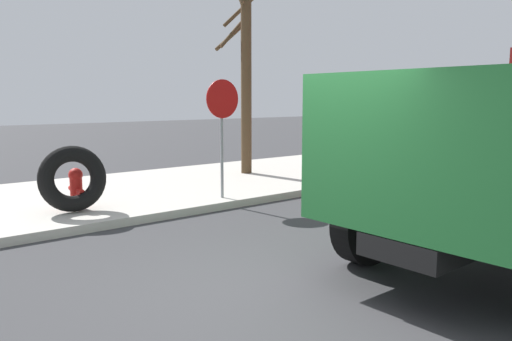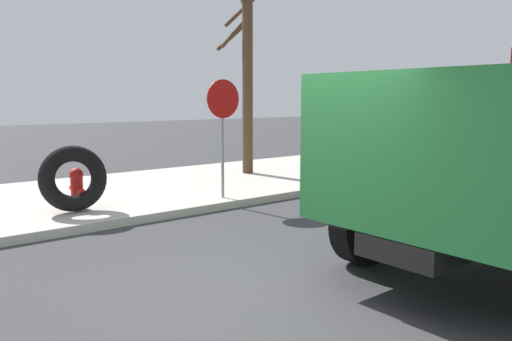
{
  "view_description": "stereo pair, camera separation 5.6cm",
  "coord_description": "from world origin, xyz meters",
  "px_view_note": "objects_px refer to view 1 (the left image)",
  "views": [
    {
      "loc": [
        -3.5,
        -3.78,
        2.14
      ],
      "look_at": [
        1.76,
        2.63,
        0.95
      ],
      "focal_mm": 35.48,
      "sensor_mm": 36.0,
      "label": 1
    },
    {
      "loc": [
        -3.46,
        -3.81,
        2.14
      ],
      "look_at": [
        1.76,
        2.63,
        0.95
      ],
      "focal_mm": 35.48,
      "sensor_mm": 36.0,
      "label": 2
    }
  ],
  "objects_px": {
    "bare_tree": "(245,64)",
    "fire_hydrant": "(76,187)",
    "loose_tire": "(73,179)",
    "stop_sign": "(222,116)"
  },
  "relations": [
    {
      "from": "fire_hydrant",
      "to": "bare_tree",
      "type": "height_order",
      "value": "bare_tree"
    },
    {
      "from": "bare_tree",
      "to": "fire_hydrant",
      "type": "bearing_deg",
      "value": -162.89
    },
    {
      "from": "loose_tire",
      "to": "stop_sign",
      "type": "distance_m",
      "value": 3.04
    },
    {
      "from": "fire_hydrant",
      "to": "stop_sign",
      "type": "height_order",
      "value": "stop_sign"
    },
    {
      "from": "fire_hydrant",
      "to": "bare_tree",
      "type": "xyz_separation_m",
      "value": [
        5.15,
        1.59,
        2.49
      ]
    },
    {
      "from": "loose_tire",
      "to": "bare_tree",
      "type": "bearing_deg",
      "value": 18.98
    },
    {
      "from": "stop_sign",
      "to": "bare_tree",
      "type": "height_order",
      "value": "bare_tree"
    },
    {
      "from": "loose_tire",
      "to": "bare_tree",
      "type": "relative_size",
      "value": 0.2
    },
    {
      "from": "fire_hydrant",
      "to": "stop_sign",
      "type": "xyz_separation_m",
      "value": [
        2.65,
        -0.84,
        1.24
      ]
    },
    {
      "from": "fire_hydrant",
      "to": "stop_sign",
      "type": "relative_size",
      "value": 0.32
    }
  ]
}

